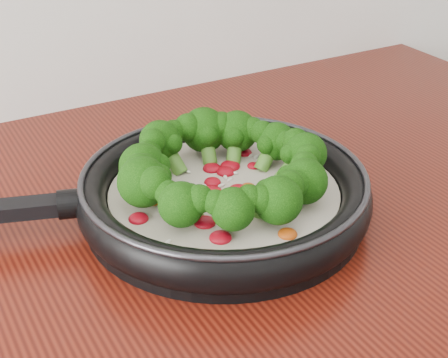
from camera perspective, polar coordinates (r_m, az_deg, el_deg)
skillet at (r=0.77m, az=-0.31°, el=-0.74°), size 0.57×0.43×0.10m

